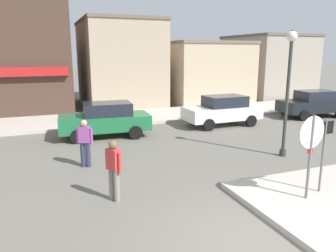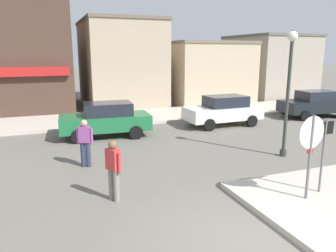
{
  "view_description": "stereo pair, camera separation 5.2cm",
  "coord_description": "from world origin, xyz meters",
  "px_view_note": "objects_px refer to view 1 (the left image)",
  "views": [
    {
      "loc": [
        -3.84,
        -4.88,
        3.77
      ],
      "look_at": [
        -0.23,
        4.5,
        1.5
      ],
      "focal_mm": 35.0,
      "sensor_mm": 36.0,
      "label": 1
    },
    {
      "loc": [
        -3.79,
        -4.9,
        3.77
      ],
      "look_at": [
        -0.23,
        4.5,
        1.5
      ],
      "focal_mm": 35.0,
      "sensor_mm": 36.0,
      "label": 2
    }
  ],
  "objects_px": {
    "parked_car_second": "(223,110)",
    "parked_car_third": "(313,103)",
    "lamp_post": "(289,76)",
    "pedestrian_crossing_far": "(85,142)",
    "one_way_sign": "(323,149)",
    "pedestrian_crossing_near": "(114,169)",
    "stop_sign": "(311,146)",
    "parked_car_nearest": "(105,119)"
  },
  "relations": [
    {
      "from": "parked_car_third",
      "to": "pedestrian_crossing_far",
      "type": "bearing_deg",
      "value": -163.59
    },
    {
      "from": "one_way_sign",
      "to": "stop_sign",
      "type": "bearing_deg",
      "value": -162.73
    },
    {
      "from": "stop_sign",
      "to": "parked_car_nearest",
      "type": "distance_m",
      "value": 9.31
    },
    {
      "from": "stop_sign",
      "to": "pedestrian_crossing_near",
      "type": "xyz_separation_m",
      "value": [
        -4.5,
        1.93,
        -0.65
      ]
    },
    {
      "from": "lamp_post",
      "to": "pedestrian_crossing_far",
      "type": "height_order",
      "value": "lamp_post"
    },
    {
      "from": "pedestrian_crossing_near",
      "to": "pedestrian_crossing_far",
      "type": "relative_size",
      "value": 1.0
    },
    {
      "from": "parked_car_third",
      "to": "pedestrian_crossing_far",
      "type": "distance_m",
      "value": 14.35
    },
    {
      "from": "lamp_post",
      "to": "pedestrian_crossing_near",
      "type": "distance_m",
      "value": 7.1
    },
    {
      "from": "lamp_post",
      "to": "parked_car_second",
      "type": "height_order",
      "value": "lamp_post"
    },
    {
      "from": "stop_sign",
      "to": "lamp_post",
      "type": "relative_size",
      "value": 0.51
    },
    {
      "from": "stop_sign",
      "to": "pedestrian_crossing_near",
      "type": "relative_size",
      "value": 1.43
    },
    {
      "from": "parked_car_third",
      "to": "pedestrian_crossing_near",
      "type": "distance_m",
      "value": 15.09
    },
    {
      "from": "lamp_post",
      "to": "pedestrian_crossing_far",
      "type": "distance_m",
      "value": 7.43
    },
    {
      "from": "parked_car_nearest",
      "to": "pedestrian_crossing_near",
      "type": "distance_m",
      "value": 6.75
    },
    {
      "from": "parked_car_second",
      "to": "pedestrian_crossing_near",
      "type": "bearing_deg",
      "value": -136.43
    },
    {
      "from": "stop_sign",
      "to": "parked_car_second",
      "type": "distance_m",
      "value": 9.21
    },
    {
      "from": "one_way_sign",
      "to": "parked_car_nearest",
      "type": "relative_size",
      "value": 0.51
    },
    {
      "from": "lamp_post",
      "to": "parked_car_second",
      "type": "relative_size",
      "value": 1.13
    },
    {
      "from": "lamp_post",
      "to": "stop_sign",
      "type": "bearing_deg",
      "value": -122.06
    },
    {
      "from": "parked_car_nearest",
      "to": "pedestrian_crossing_near",
      "type": "relative_size",
      "value": 2.55
    },
    {
      "from": "pedestrian_crossing_far",
      "to": "parked_car_second",
      "type": "bearing_deg",
      "value": 27.68
    },
    {
      "from": "pedestrian_crossing_far",
      "to": "stop_sign",
      "type": "bearing_deg",
      "value": -44.69
    },
    {
      "from": "parked_car_nearest",
      "to": "parked_car_third",
      "type": "bearing_deg",
      "value": 1.2
    },
    {
      "from": "one_way_sign",
      "to": "parked_car_third",
      "type": "xyz_separation_m",
      "value": [
        8.27,
        8.67,
        -0.52
      ]
    },
    {
      "from": "parked_car_nearest",
      "to": "parked_car_second",
      "type": "bearing_deg",
      "value": 1.56
    },
    {
      "from": "stop_sign",
      "to": "one_way_sign",
      "type": "relative_size",
      "value": 1.1
    },
    {
      "from": "stop_sign",
      "to": "pedestrian_crossing_near",
      "type": "height_order",
      "value": "stop_sign"
    },
    {
      "from": "parked_car_second",
      "to": "lamp_post",
      "type": "bearing_deg",
      "value": -96.03
    },
    {
      "from": "pedestrian_crossing_near",
      "to": "parked_car_third",
      "type": "bearing_deg",
      "value": 27.35
    },
    {
      "from": "parked_car_nearest",
      "to": "pedestrian_crossing_far",
      "type": "height_order",
      "value": "pedestrian_crossing_far"
    },
    {
      "from": "pedestrian_crossing_near",
      "to": "pedestrian_crossing_far",
      "type": "height_order",
      "value": "same"
    },
    {
      "from": "parked_car_second",
      "to": "parked_car_third",
      "type": "height_order",
      "value": "same"
    },
    {
      "from": "pedestrian_crossing_near",
      "to": "parked_car_nearest",
      "type": "bearing_deg",
      "value": 81.27
    },
    {
      "from": "parked_car_second",
      "to": "parked_car_third",
      "type": "distance_m",
      "value": 6.21
    },
    {
      "from": "parked_car_second",
      "to": "pedestrian_crossing_near",
      "type": "distance_m",
      "value": 9.93
    },
    {
      "from": "parked_car_nearest",
      "to": "parked_car_second",
      "type": "height_order",
      "value": "same"
    },
    {
      "from": "parked_car_second",
      "to": "pedestrian_crossing_far",
      "type": "xyz_separation_m",
      "value": [
        -7.56,
        -3.96,
        0.06
      ]
    },
    {
      "from": "stop_sign",
      "to": "parked_car_nearest",
      "type": "bearing_deg",
      "value": 112.0
    },
    {
      "from": "stop_sign",
      "to": "pedestrian_crossing_near",
      "type": "distance_m",
      "value": 4.94
    },
    {
      "from": "one_way_sign",
      "to": "pedestrian_crossing_near",
      "type": "relative_size",
      "value": 1.3
    },
    {
      "from": "stop_sign",
      "to": "one_way_sign",
      "type": "xyz_separation_m",
      "value": [
        0.63,
        0.2,
        -0.19
      ]
    },
    {
      "from": "pedestrian_crossing_near",
      "to": "pedestrian_crossing_far",
      "type": "xyz_separation_m",
      "value": [
        -0.36,
        2.88,
        0.0
      ]
    }
  ]
}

